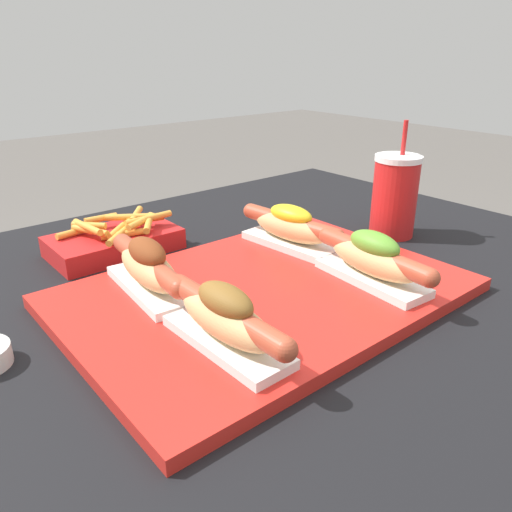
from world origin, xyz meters
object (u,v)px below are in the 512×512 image
at_px(hot_dog_1, 373,259).
at_px(hot_dog_3, 291,227).
at_px(fries_basket, 115,240).
at_px(drink_cup, 395,196).
at_px(serving_tray, 265,293).
at_px(hot_dog_0, 226,319).
at_px(hot_dog_2, 148,268).

height_order(hot_dog_1, hot_dog_3, hot_dog_1).
bearing_deg(fries_basket, drink_cup, -29.81).
height_order(serving_tray, hot_dog_0, hot_dog_0).
bearing_deg(drink_cup, hot_dog_0, -164.95).
relative_size(hot_dog_0, hot_dog_1, 1.00).
bearing_deg(hot_dog_3, hot_dog_1, -91.58).
xyz_separation_m(serving_tray, hot_dog_2, (-0.13, 0.09, 0.04)).
bearing_deg(hot_dog_0, hot_dog_3, 33.58).
relative_size(hot_dog_0, hot_dog_2, 1.00).
height_order(serving_tray, hot_dog_3, hot_dog_3).
height_order(hot_dog_0, fries_basket, hot_dog_0).
bearing_deg(hot_dog_2, serving_tray, -35.44).
xyz_separation_m(serving_tray, drink_cup, (0.35, 0.04, 0.07)).
relative_size(hot_dog_1, drink_cup, 1.01).
relative_size(drink_cup, fries_basket, 1.00).
distance_m(hot_dog_2, fries_basket, 0.21).
relative_size(serving_tray, hot_dog_3, 2.54).
relative_size(hot_dog_1, hot_dog_3, 1.00).
height_order(hot_dog_1, fries_basket, hot_dog_1).
bearing_deg(drink_cup, fries_basket, 150.19).
bearing_deg(drink_cup, hot_dog_1, -150.14).
distance_m(hot_dog_1, drink_cup, 0.26).
relative_size(serving_tray, drink_cup, 2.57).
bearing_deg(hot_dog_3, serving_tray, -145.86).
bearing_deg(fries_basket, hot_dog_1, -60.57).
bearing_deg(hot_dog_1, drink_cup, 29.86).
bearing_deg(hot_dog_1, hot_dog_0, -179.74).
bearing_deg(hot_dog_2, hot_dog_3, -0.48).
height_order(hot_dog_3, drink_cup, drink_cup).
height_order(hot_dog_3, fries_basket, hot_dog_3).
height_order(serving_tray, hot_dog_2, hot_dog_2).
bearing_deg(serving_tray, hot_dog_3, 34.14).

